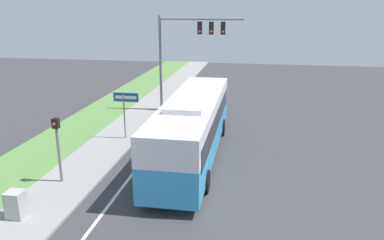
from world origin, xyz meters
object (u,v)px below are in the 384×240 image
object	(u,v)px
signal_gantry	(187,43)
street_sign	(125,105)
pedestrian_signal	(57,140)
bus	(193,123)
utility_cabinet	(16,204)

from	to	relation	value
signal_gantry	street_sign	xyz separation A→B (m)	(-2.48, -6.89, -3.07)
street_sign	pedestrian_signal	bearing A→B (deg)	-98.96
signal_gantry	street_sign	size ratio (longest dim) A/B	2.41
bus	pedestrian_signal	distance (m)	6.83
bus	pedestrian_signal	world-z (taller)	bus
street_sign	utility_cabinet	xyz separation A→B (m)	(-1.11, -9.29, -1.53)
bus	utility_cabinet	xyz separation A→B (m)	(-5.54, -7.30, -1.24)
signal_gantry	street_sign	distance (m)	7.94
street_sign	utility_cabinet	bearing A→B (deg)	-96.83
signal_gantry	utility_cabinet	xyz separation A→B (m)	(-3.59, -16.19, -4.60)
pedestrian_signal	street_sign	bearing A→B (deg)	81.04
signal_gantry	utility_cabinet	world-z (taller)	signal_gantry
pedestrian_signal	street_sign	world-z (taller)	pedestrian_signal
bus	signal_gantry	bearing A→B (deg)	102.40
pedestrian_signal	utility_cabinet	distance (m)	3.46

